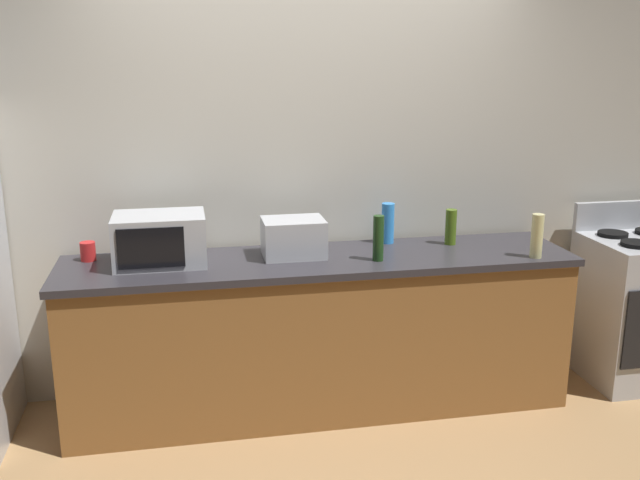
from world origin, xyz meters
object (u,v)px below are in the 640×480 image
stove_range (635,308)px  bottle_vinegar (537,236)px  bottle_spray_cleaner (388,223)px  microwave (160,239)px  bottle_wine (378,238)px  bottle_olive_oil (451,227)px  mug_red (88,251)px  toaster_oven (293,238)px

stove_range → bottle_vinegar: bearing=-164.7°
stove_range → bottle_spray_cleaner: bearing=171.5°
microwave → bottle_spray_cleaner: (1.32, 0.18, -0.02)m
bottle_wine → bottle_olive_oil: 0.57m
bottle_vinegar → mug_red: 2.46m
bottle_spray_cleaner → bottle_vinegar: size_ratio=0.98×
microwave → bottle_olive_oil: bearing=2.8°
stove_range → bottle_wine: (-1.70, -0.12, 0.56)m
bottle_olive_oil → bottle_vinegar: 0.51m
stove_range → microwave: 2.92m
microwave → mug_red: microwave is taller
bottle_wine → bottle_vinegar: bottle_wine is taller
microwave → bottle_spray_cleaner: size_ratio=2.00×
bottle_spray_cleaner → bottle_vinegar: (0.72, -0.46, 0.00)m
toaster_oven → bottle_spray_cleaner: bottle_spray_cleaner is taller
bottle_olive_oil → bottle_spray_cleaner: bearing=164.1°
stove_range → bottle_vinegar: size_ratio=4.41×
microwave → mug_red: (-0.39, 0.14, -0.08)m
toaster_oven → bottle_wine: bearing=-22.0°
bottle_wine → bottle_spray_cleaner: 0.38m
microwave → bottle_wine: 1.17m
bottle_spray_cleaner → bottle_olive_oil: bearing=-15.9°
toaster_oven → bottle_vinegar: bottle_vinegar is taller
bottle_wine → mug_red: 1.58m
toaster_oven → bottle_spray_cleaner: size_ratio=1.42×
stove_range → microwave: bearing=179.0°
bottle_spray_cleaner → mug_red: bottle_spray_cleaner is taller
bottle_olive_oil → bottle_vinegar: size_ratio=0.86×
bottle_olive_oil → toaster_oven: bearing=-175.9°
stove_range → microwave: size_ratio=2.25×
stove_range → microwave: (-2.86, 0.05, 0.57)m
bottle_olive_oil → bottle_wine: bearing=-154.3°
bottle_wine → bottle_vinegar: 0.88m
microwave → bottle_olive_oil: (1.67, 0.08, -0.03)m
microwave → bottle_spray_cleaner: microwave is taller
microwave → toaster_oven: microwave is taller
stove_range → mug_red: (-3.25, 0.18, 0.49)m
bottle_wine → bottle_olive_oil: size_ratio=1.20×
bottle_spray_cleaner → stove_range: bearing=-8.5°
bottle_wine → bottle_olive_oil: bearing=25.7°
toaster_oven → bottle_vinegar: bearing=-12.3°
stove_range → bottle_olive_oil: bearing=173.8°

